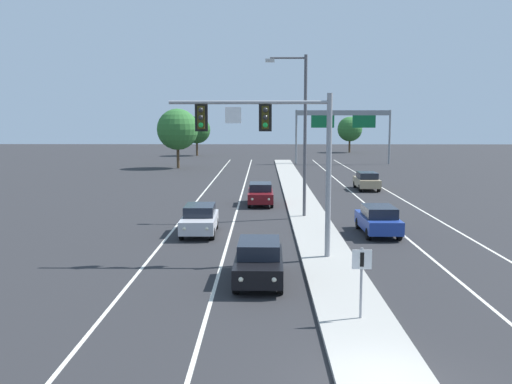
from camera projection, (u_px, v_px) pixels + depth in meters
name	position (u px, v px, depth m)	size (l,w,h in m)	color
median_island	(316.00, 233.00, 30.95)	(2.40, 110.00, 0.15)	#9E9B93
lane_stripe_oncoming_center	(236.00, 213.00, 37.96)	(0.14, 100.00, 0.01)	silver
lane_stripe_receding_center	(377.00, 213.00, 37.85)	(0.14, 100.00, 0.01)	silver
edge_stripe_left	(187.00, 213.00, 38.01)	(0.14, 100.00, 0.01)	silver
edge_stripe_right	(427.00, 213.00, 37.80)	(0.14, 100.00, 0.01)	silver
overhead_signal_mast	(278.00, 140.00, 24.69)	(7.07, 0.44, 7.20)	gray
median_sign_post	(362.00, 273.00, 17.29)	(0.60, 0.10, 2.20)	gray
street_lamp_median	(302.00, 126.00, 35.24)	(2.58, 0.28, 10.00)	#4C4C51
car_oncoming_black	(259.00, 261.00, 21.84)	(1.88, 4.49, 1.58)	black
car_oncoming_silver	(200.00, 219.00, 30.94)	(1.89, 4.50, 1.58)	#B7B7BC
car_oncoming_darkred	(260.00, 194.00, 41.53)	(1.85, 4.48, 1.58)	#5B0F14
car_receding_blue	(378.00, 220.00, 30.78)	(1.86, 4.48, 1.58)	navy
car_receding_tan	(367.00, 181.00, 50.33)	(1.85, 4.48, 1.58)	tan
highway_sign_gantry	(343.00, 120.00, 78.71)	(13.28, 0.42, 7.50)	gray
tree_far_left_b	(197.00, 130.00, 97.02)	(4.67, 4.67, 6.75)	#4C3823
tree_far_right_c	(350.00, 129.00, 106.35)	(4.64, 4.64, 6.71)	#4C3823
tree_far_left_a	(178.00, 129.00, 71.97)	(5.23, 5.23, 7.57)	#4C3823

